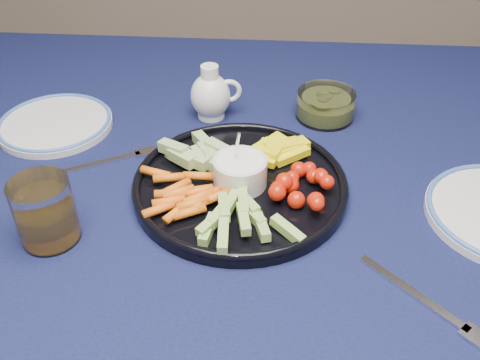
# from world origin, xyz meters

# --- Properties ---
(dining_table) EXTENTS (1.67, 1.07, 0.75)m
(dining_table) POSITION_xyz_m (0.00, 0.00, 0.66)
(dining_table) COLOR #502D1A
(dining_table) RESTS_ON ground
(crudite_platter) EXTENTS (0.33, 0.33, 0.11)m
(crudite_platter) POSITION_xyz_m (0.04, -0.04, 0.76)
(crudite_platter) COLOR black
(crudite_platter) RESTS_ON dining_table
(creamer_pitcher) EXTENTS (0.09, 0.07, 0.10)m
(creamer_pitcher) POSITION_xyz_m (-0.02, 0.18, 0.79)
(creamer_pitcher) COLOR white
(creamer_pitcher) RESTS_ON dining_table
(pickle_bowl) EXTENTS (0.11, 0.11, 0.05)m
(pickle_bowl) POSITION_xyz_m (0.18, 0.19, 0.77)
(pickle_bowl) COLOR silver
(pickle_bowl) RESTS_ON dining_table
(juice_tumbler) EXTENTS (0.08, 0.08, 0.09)m
(juice_tumbler) POSITION_xyz_m (-0.21, -0.16, 0.79)
(juice_tumbler) COLOR silver
(juice_tumbler) RESTS_ON dining_table
(fork_left) EXTENTS (0.16, 0.10, 0.00)m
(fork_left) POSITION_xyz_m (-0.17, 0.02, 0.75)
(fork_left) COLOR silver
(fork_left) RESTS_ON dining_table
(fork_right) EXTENTS (0.14, 0.14, 0.00)m
(fork_right) POSITION_xyz_m (0.29, -0.25, 0.75)
(fork_right) COLOR silver
(fork_right) RESTS_ON dining_table
(side_plate_extra) EXTENTS (0.20, 0.20, 0.02)m
(side_plate_extra) POSITION_xyz_m (-0.30, 0.12, 0.75)
(side_plate_extra) COLOR silver
(side_plate_extra) RESTS_ON dining_table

